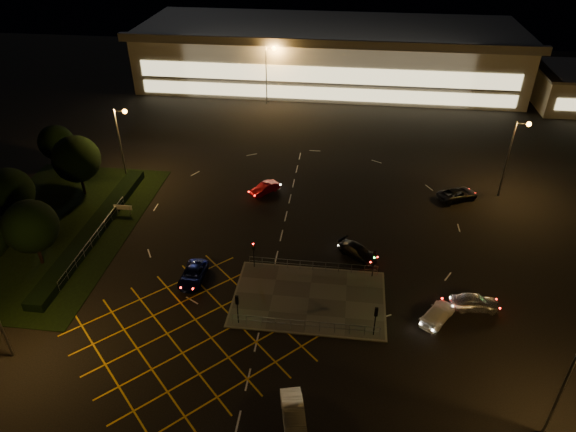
# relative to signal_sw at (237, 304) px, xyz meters

# --- Properties ---
(ground) EXTENTS (180.00, 180.00, 0.00)m
(ground) POSITION_rel_signal_sw_xyz_m (4.00, 5.99, -2.37)
(ground) COLOR black
(ground) RESTS_ON ground
(pedestrian_island) EXTENTS (14.00, 9.00, 0.12)m
(pedestrian_island) POSITION_rel_signal_sw_xyz_m (6.00, 3.99, -2.31)
(pedestrian_island) COLOR #4C4944
(pedestrian_island) RESTS_ON ground
(grass_verge) EXTENTS (18.00, 30.00, 0.08)m
(grass_verge) POSITION_rel_signal_sw_xyz_m (-24.00, 11.99, -2.33)
(grass_verge) COLOR black
(grass_verge) RESTS_ON ground
(hedge) EXTENTS (2.00, 26.00, 1.00)m
(hedge) POSITION_rel_signal_sw_xyz_m (-19.00, 11.99, -1.87)
(hedge) COLOR black
(hedge) RESTS_ON ground
(supermarket) EXTENTS (72.00, 26.50, 10.50)m
(supermarket) POSITION_rel_signal_sw_xyz_m (4.00, 67.95, 2.95)
(supermarket) COLOR beige
(supermarket) RESTS_ON ground
(streetlight_nw) EXTENTS (1.78, 0.56, 10.03)m
(streetlight_nw) POSITION_rel_signal_sw_xyz_m (-19.56, 23.99, 4.20)
(streetlight_nw) COLOR slate
(streetlight_nw) RESTS_ON ground
(streetlight_ne) EXTENTS (1.78, 0.56, 10.03)m
(streetlight_ne) POSITION_rel_signal_sw_xyz_m (28.44, 25.99, 4.20)
(streetlight_ne) COLOR slate
(streetlight_ne) RESTS_ON ground
(streetlight_far_left) EXTENTS (1.78, 0.56, 10.03)m
(streetlight_far_left) POSITION_rel_signal_sw_xyz_m (-5.56, 53.99, 4.20)
(streetlight_far_left) COLOR slate
(streetlight_far_left) RESTS_ON ground
(streetlight_far_right) EXTENTS (1.78, 0.56, 10.03)m
(streetlight_far_right) POSITION_rel_signal_sw_xyz_m (34.44, 55.99, 4.20)
(streetlight_far_right) COLOR slate
(streetlight_far_right) RESTS_ON ground
(signal_sw) EXTENTS (0.28, 0.30, 3.15)m
(signal_sw) POSITION_rel_signal_sw_xyz_m (0.00, 0.00, 0.00)
(signal_sw) COLOR black
(signal_sw) RESTS_ON pedestrian_island
(signal_se) EXTENTS (0.28, 0.30, 3.15)m
(signal_se) POSITION_rel_signal_sw_xyz_m (12.00, 0.00, 0.00)
(signal_se) COLOR black
(signal_se) RESTS_ON pedestrian_island
(signal_nw) EXTENTS (0.28, 0.30, 3.15)m
(signal_nw) POSITION_rel_signal_sw_xyz_m (0.00, 7.99, 0.00)
(signal_nw) COLOR black
(signal_nw) RESTS_ON pedestrian_island
(signal_ne) EXTENTS (0.28, 0.30, 3.15)m
(signal_ne) POSITION_rel_signal_sw_xyz_m (12.00, 7.99, 0.00)
(signal_ne) COLOR black
(signal_ne) RESTS_ON pedestrian_island
(tree_b) EXTENTS (5.40, 5.40, 7.35)m
(tree_b) POSITION_rel_signal_sw_xyz_m (-28.00, 11.99, 2.28)
(tree_b) COLOR black
(tree_b) RESTS_ON ground
(tree_c) EXTENTS (5.76, 5.76, 7.84)m
(tree_c) POSITION_rel_signal_sw_xyz_m (-24.00, 19.99, 2.59)
(tree_c) COLOR black
(tree_c) RESTS_ON ground
(tree_d) EXTENTS (4.68, 4.68, 6.37)m
(tree_d) POSITION_rel_signal_sw_xyz_m (-30.00, 25.99, 1.65)
(tree_d) COLOR black
(tree_d) RESTS_ON ground
(tree_e) EXTENTS (5.40, 5.40, 7.35)m
(tree_e) POSITION_rel_signal_sw_xyz_m (-22.00, 5.99, 2.28)
(tree_e) COLOR black
(tree_e) RESTS_ON ground
(car_queue_white) EXTENTS (2.58, 4.74, 1.48)m
(car_queue_white) POSITION_rel_signal_sw_xyz_m (6.04, -9.33, -1.63)
(car_queue_white) COLOR beige
(car_queue_white) RESTS_ON ground
(car_left_blue) EXTENTS (2.18, 4.69, 1.30)m
(car_left_blue) POSITION_rel_signal_sw_xyz_m (-5.69, 5.38, -1.72)
(car_left_blue) COLOR #0A1041
(car_left_blue) RESTS_ON ground
(car_far_dkgrey) EXTENTS (4.72, 4.21, 1.32)m
(car_far_dkgrey) POSITION_rel_signal_sw_xyz_m (10.50, 11.22, -1.71)
(car_far_dkgrey) COLOR black
(car_far_dkgrey) RESTS_ON ground
(car_right_silver) EXTENTS (4.53, 2.02, 1.51)m
(car_right_silver) POSITION_rel_signal_sw_xyz_m (21.32, 4.61, -1.61)
(car_right_silver) COLOR silver
(car_right_silver) RESTS_ON ground
(car_circ_red) EXTENTS (3.72, 3.94, 1.33)m
(car_circ_red) POSITION_rel_signal_sw_xyz_m (-1.36, 23.08, -1.70)
(car_circ_red) COLOR maroon
(car_circ_red) RESTS_ON ground
(car_east_grey) EXTENTS (5.62, 4.40, 1.42)m
(car_east_grey) POSITION_rel_signal_sw_xyz_m (22.74, 24.51, -1.66)
(car_east_grey) COLOR black
(car_east_grey) RESTS_ON ground
(car_approach_white) EXTENTS (3.99, 4.75, 1.30)m
(car_approach_white) POSITION_rel_signal_sw_xyz_m (17.73, 2.72, -1.72)
(car_approach_white) COLOR white
(car_approach_white) RESTS_ON ground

